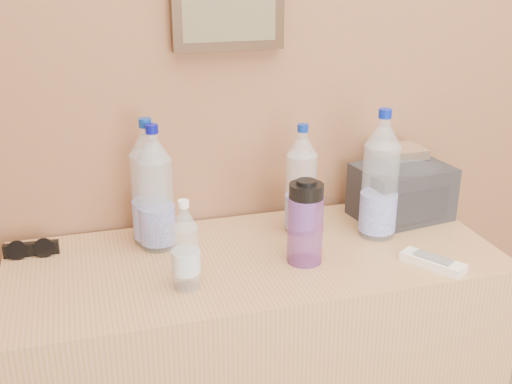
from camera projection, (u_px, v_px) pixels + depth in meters
picture_frame at (228, 2)px, 1.67m from camera, size 0.30×0.03×0.25m
dresser at (255, 381)px, 1.80m from camera, size 1.26×0.53×0.79m
pet_large_a at (149, 189)px, 1.68m from camera, size 0.09×0.09×0.34m
pet_large_b at (156, 195)px, 1.66m from camera, size 0.09×0.09×0.34m
pet_large_c at (301, 185)px, 1.76m from camera, size 0.08×0.08×0.31m
pet_large_d at (380, 181)px, 1.72m from camera, size 0.10×0.10×0.36m
pet_small at (185, 250)px, 1.47m from camera, size 0.06×0.06×0.22m
nalgene_bottle at (305, 222)px, 1.59m from camera, size 0.09×0.09×0.22m
sunglasses at (31, 249)px, 1.65m from camera, size 0.14×0.06×0.04m
ac_remote at (433, 262)px, 1.60m from camera, size 0.13×0.16×0.02m
toiletry_bag at (402, 188)px, 1.86m from camera, size 0.29×0.22×0.18m
foil_packet at (400, 152)px, 1.85m from camera, size 0.13×0.11×0.03m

